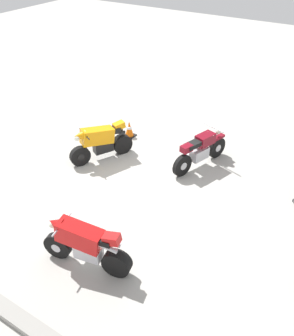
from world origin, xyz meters
TOP-DOWN VIEW (x-y plane):
  - ground_plane at (0.00, 0.00)m, footprint 40.00×40.00m
  - motorcycle_maroon_cruiser at (-1.21, -1.61)m, footprint 0.91×2.03m
  - motorcycle_orange_sportbike at (1.41, -0.41)m, footprint 1.10×1.81m
  - motorcycle_red_sportbike at (-0.81, 2.94)m, footprint 1.95×0.75m
  - traffic_cone at (1.47, -1.96)m, footprint 0.36×0.36m

SIDE VIEW (x-z plane):
  - ground_plane at x=0.00m, z-range 0.00..0.00m
  - traffic_cone at x=1.47m, z-range 0.00..0.53m
  - motorcycle_maroon_cruiser at x=-1.21m, z-range -0.02..1.06m
  - motorcycle_orange_sportbike at x=1.41m, z-range 0.02..1.17m
  - motorcycle_red_sportbike at x=-0.81m, z-range 0.02..1.17m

